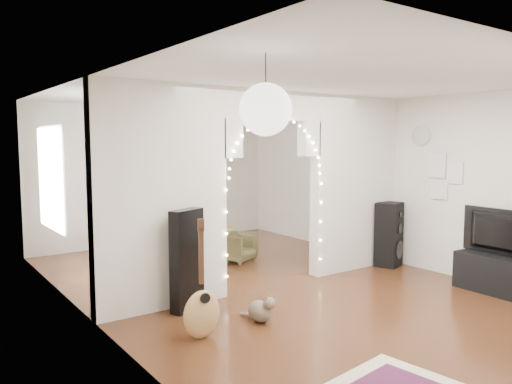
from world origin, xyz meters
TOP-DOWN VIEW (x-y plane):
  - floor at (0.00, 0.00)m, footprint 7.50×7.50m
  - ceiling at (0.00, 0.00)m, footprint 5.00×7.50m
  - wall_back at (0.00, 3.75)m, footprint 5.00×0.02m
  - wall_left at (-2.50, 0.00)m, footprint 0.02×7.50m
  - wall_right at (2.50, 0.00)m, footprint 0.02×7.50m
  - divider_wall at (0.00, 0.00)m, footprint 5.00×0.20m
  - fairy_lights at (0.00, -0.13)m, footprint 1.64×0.04m
  - window at (-2.47, 1.80)m, footprint 0.04×1.20m
  - wall_clock at (2.48, -0.60)m, footprint 0.03×0.31m
  - picture_frames at (2.48, -1.00)m, footprint 0.02×0.50m
  - paper_lantern at (-1.90, -2.40)m, footprint 0.40×0.40m
  - ceiling_fan at (0.00, 2.00)m, footprint 1.10×1.10m
  - guitar_case at (-1.45, -0.25)m, footprint 0.49×0.32m
  - acoustic_guitar at (-1.74, -1.11)m, footprint 0.44×0.24m
  - tabby_cat at (-0.98, -1.09)m, footprint 0.29×0.51m
  - floor_speaker at (2.20, -0.25)m, footprint 0.49×0.46m
  - media_console at (2.20, -2.03)m, footprint 0.43×1.01m
  - tv at (2.20, -2.03)m, footprint 0.18×1.08m
  - bookcase at (-0.52, 3.50)m, footprint 1.68×0.77m
  - dining_table at (-0.70, 1.24)m, footprint 1.21×0.82m
  - flower_vase at (-0.70, 1.24)m, footprint 0.19×0.19m
  - dining_chair_left at (-1.11, 2.01)m, footprint 0.56×0.57m
  - dining_chair_right at (0.38, 1.44)m, footprint 0.69×0.70m

SIDE VIEW (x-z plane):
  - floor at x=0.00m, z-range 0.00..0.00m
  - tabby_cat at x=-0.98m, z-range -0.03..0.30m
  - dining_chair_right at x=0.38m, z-range 0.00..0.49m
  - media_console at x=2.20m, z-range 0.00..0.50m
  - dining_chair_left at x=-1.11m, z-range 0.00..0.50m
  - acoustic_guitar at x=-1.74m, z-range -0.07..0.98m
  - floor_speaker at x=2.20m, z-range 0.00..1.03m
  - guitar_case at x=-1.45m, z-range 0.00..1.22m
  - dining_table at x=-0.70m, z-range 0.30..1.06m
  - tv at x=2.20m, z-range 0.50..1.12m
  - bookcase at x=-0.52m, z-range 0.00..1.67m
  - flower_vase at x=-0.70m, z-range 0.76..0.95m
  - wall_back at x=0.00m, z-range 0.00..2.70m
  - wall_left at x=-2.50m, z-range 0.00..2.70m
  - wall_right at x=2.50m, z-range 0.00..2.70m
  - divider_wall at x=0.00m, z-range 0.07..2.77m
  - window at x=-2.47m, z-range 0.80..2.20m
  - picture_frames at x=2.48m, z-range 1.15..1.85m
  - fairy_lights at x=0.00m, z-range 0.75..2.35m
  - wall_clock at x=2.48m, z-range 1.95..2.25m
  - paper_lantern at x=-1.90m, z-range 2.05..2.45m
  - ceiling_fan at x=0.00m, z-range 2.25..2.55m
  - ceiling at x=0.00m, z-range 2.69..2.71m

